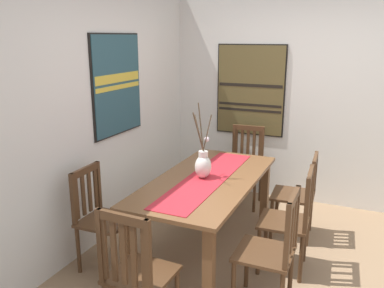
{
  "coord_description": "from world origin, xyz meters",
  "views": [
    {
      "loc": [
        -3.13,
        -0.57,
        2.04
      ],
      "look_at": [
        0.13,
        0.88,
        1.07
      ],
      "focal_mm": 37.36,
      "sensor_mm": 36.0,
      "label": 1
    }
  ],
  "objects_px": {
    "chair_2": "(299,193)",
    "chair_3": "(291,219)",
    "dining_table": "(207,189)",
    "chair_0": "(272,250)",
    "painting_on_side_wall": "(250,90)",
    "chair_1": "(136,272)",
    "chair_4": "(100,216)",
    "painting_on_back_wall": "(117,85)",
    "centerpiece_vase": "(203,165)",
    "chair_5": "(245,164)"
  },
  "relations": [
    {
      "from": "centerpiece_vase",
      "to": "chair_4",
      "type": "distance_m",
      "value": 1.04
    },
    {
      "from": "chair_3",
      "to": "painting_on_side_wall",
      "type": "distance_m",
      "value": 2.07
    },
    {
      "from": "centerpiece_vase",
      "to": "chair_5",
      "type": "height_order",
      "value": "centerpiece_vase"
    },
    {
      "from": "dining_table",
      "to": "chair_3",
      "type": "distance_m",
      "value": 0.82
    },
    {
      "from": "centerpiece_vase",
      "to": "chair_4",
      "type": "relative_size",
      "value": 0.77
    },
    {
      "from": "dining_table",
      "to": "painting_on_back_wall",
      "type": "xyz_separation_m",
      "value": [
        0.13,
        1.05,
        0.92
      ]
    },
    {
      "from": "chair_3",
      "to": "dining_table",
      "type": "bearing_deg",
      "value": 88.96
    },
    {
      "from": "dining_table",
      "to": "painting_on_side_wall",
      "type": "xyz_separation_m",
      "value": [
        1.64,
        0.07,
        0.74
      ]
    },
    {
      "from": "chair_3",
      "to": "painting_on_side_wall",
      "type": "height_order",
      "value": "painting_on_side_wall"
    },
    {
      "from": "centerpiece_vase",
      "to": "chair_3",
      "type": "height_order",
      "value": "centerpiece_vase"
    },
    {
      "from": "dining_table",
      "to": "chair_2",
      "type": "xyz_separation_m",
      "value": [
        0.64,
        -0.76,
        -0.15
      ]
    },
    {
      "from": "dining_table",
      "to": "painting_on_back_wall",
      "type": "height_order",
      "value": "painting_on_back_wall"
    },
    {
      "from": "chair_2",
      "to": "chair_5",
      "type": "bearing_deg",
      "value": 50.53
    },
    {
      "from": "painting_on_back_wall",
      "to": "chair_2",
      "type": "bearing_deg",
      "value": -74.33
    },
    {
      "from": "dining_table",
      "to": "chair_4",
      "type": "height_order",
      "value": "chair_4"
    },
    {
      "from": "painting_on_side_wall",
      "to": "chair_4",
      "type": "bearing_deg",
      "value": 163.09
    },
    {
      "from": "dining_table",
      "to": "chair_4",
      "type": "xyz_separation_m",
      "value": [
        -0.64,
        0.76,
        -0.15
      ]
    },
    {
      "from": "painting_on_back_wall",
      "to": "dining_table",
      "type": "bearing_deg",
      "value": -97.21
    },
    {
      "from": "dining_table",
      "to": "chair_0",
      "type": "height_order",
      "value": "chair_0"
    },
    {
      "from": "chair_0",
      "to": "chair_3",
      "type": "xyz_separation_m",
      "value": [
        0.59,
        -0.03,
        -0.0
      ]
    },
    {
      "from": "chair_2",
      "to": "painting_on_side_wall",
      "type": "height_order",
      "value": "painting_on_side_wall"
    },
    {
      "from": "centerpiece_vase",
      "to": "chair_0",
      "type": "xyz_separation_m",
      "value": [
        -0.61,
        -0.81,
        -0.38
      ]
    },
    {
      "from": "chair_1",
      "to": "chair_4",
      "type": "relative_size",
      "value": 1.06
    },
    {
      "from": "chair_5",
      "to": "chair_0",
      "type": "bearing_deg",
      "value": -157.64
    },
    {
      "from": "chair_4",
      "to": "painting_on_back_wall",
      "type": "bearing_deg",
      "value": 20.58
    },
    {
      "from": "chair_2",
      "to": "centerpiece_vase",
      "type": "bearing_deg",
      "value": 128.57
    },
    {
      "from": "centerpiece_vase",
      "to": "chair_0",
      "type": "relative_size",
      "value": 0.75
    },
    {
      "from": "chair_3",
      "to": "painting_on_back_wall",
      "type": "distance_m",
      "value": 2.15
    },
    {
      "from": "chair_0",
      "to": "chair_4",
      "type": "bearing_deg",
      "value": 91.42
    },
    {
      "from": "dining_table",
      "to": "painting_on_side_wall",
      "type": "height_order",
      "value": "painting_on_side_wall"
    },
    {
      "from": "chair_2",
      "to": "chair_1",
      "type": "bearing_deg",
      "value": 158.79
    },
    {
      "from": "chair_2",
      "to": "chair_3",
      "type": "distance_m",
      "value": 0.66
    },
    {
      "from": "chair_3",
      "to": "chair_5",
      "type": "bearing_deg",
      "value": 31.9
    },
    {
      "from": "dining_table",
      "to": "chair_1",
      "type": "xyz_separation_m",
      "value": [
        -1.29,
        -0.01,
        -0.12
      ]
    },
    {
      "from": "chair_3",
      "to": "chair_4",
      "type": "height_order",
      "value": "chair_3"
    },
    {
      "from": "chair_2",
      "to": "chair_3",
      "type": "relative_size",
      "value": 0.94
    },
    {
      "from": "chair_5",
      "to": "chair_1",
      "type": "bearing_deg",
      "value": -179.73
    },
    {
      "from": "chair_4",
      "to": "dining_table",
      "type": "bearing_deg",
      "value": -49.78
    },
    {
      "from": "centerpiece_vase",
      "to": "chair_5",
      "type": "relative_size",
      "value": 0.74
    },
    {
      "from": "chair_2",
      "to": "chair_5",
      "type": "distance_m",
      "value": 0.99
    },
    {
      "from": "chair_0",
      "to": "painting_on_back_wall",
      "type": "xyz_separation_m",
      "value": [
        0.74,
        1.83,
        1.07
      ]
    },
    {
      "from": "dining_table",
      "to": "centerpiece_vase",
      "type": "xyz_separation_m",
      "value": [
        0.0,
        0.04,
        0.24
      ]
    },
    {
      "from": "chair_4",
      "to": "painting_on_side_wall",
      "type": "relative_size",
      "value": 0.81
    },
    {
      "from": "chair_1",
      "to": "chair_2",
      "type": "distance_m",
      "value": 2.08
    },
    {
      "from": "chair_1",
      "to": "chair_3",
      "type": "xyz_separation_m",
      "value": [
        1.28,
        -0.79,
        -0.02
      ]
    },
    {
      "from": "chair_0",
      "to": "chair_5",
      "type": "height_order",
      "value": "chair_5"
    },
    {
      "from": "chair_0",
      "to": "painting_on_side_wall",
      "type": "height_order",
      "value": "painting_on_side_wall"
    },
    {
      "from": "dining_table",
      "to": "chair_1",
      "type": "distance_m",
      "value": 1.3
    },
    {
      "from": "dining_table",
      "to": "chair_0",
      "type": "distance_m",
      "value": 0.99
    },
    {
      "from": "chair_1",
      "to": "chair_4",
      "type": "distance_m",
      "value": 1.01
    }
  ]
}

